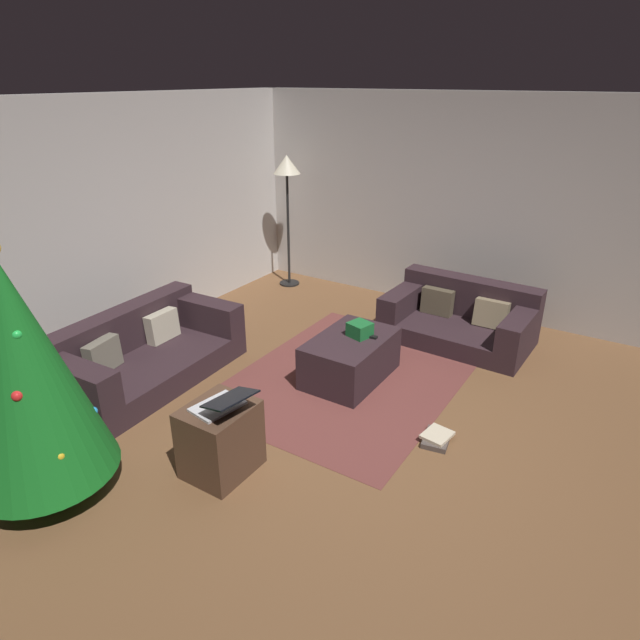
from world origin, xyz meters
TOP-DOWN VIEW (x-y plane):
  - ground_plane at (0.00, 0.00)m, footprint 6.40×6.40m
  - rear_partition at (0.00, 3.14)m, footprint 6.40×0.12m
  - corner_partition at (3.14, 0.00)m, footprint 0.12×6.40m
  - couch_left at (-0.30, 2.24)m, footprint 1.92×1.03m
  - couch_right at (2.25, -0.11)m, footprint 0.98×1.61m
  - ottoman at (0.79, 0.50)m, footprint 0.97×0.63m
  - gift_box at (0.87, 0.45)m, footprint 0.24×0.24m
  - tv_remote at (0.90, 0.35)m, footprint 0.06×0.16m
  - christmas_tree at (-1.78, 1.52)m, footprint 1.00×1.00m
  - side_table at (-0.95, 0.62)m, footprint 0.52×0.44m
  - laptop at (-0.96, 0.56)m, footprint 0.42×0.45m
  - book_stack at (0.26, -0.62)m, footprint 0.33×0.25m
  - corner_lamp at (2.66, 2.56)m, footprint 0.36×0.36m
  - area_rug at (0.79, 0.50)m, footprint 2.60×2.00m

SIDE VIEW (x-z plane):
  - ground_plane at x=0.00m, z-range 0.00..0.00m
  - area_rug at x=0.79m, z-range 0.00..0.01m
  - book_stack at x=0.26m, z-range 0.00..0.07m
  - ottoman at x=0.79m, z-range 0.00..0.44m
  - couch_right at x=2.25m, z-range -0.07..0.57m
  - couch_left at x=-0.30m, z-range -0.07..0.58m
  - side_table at x=-0.95m, z-range 0.00..0.56m
  - tv_remote at x=0.90m, z-range 0.44..0.46m
  - gift_box at x=0.87m, z-range 0.44..0.58m
  - laptop at x=-0.96m, z-range 0.53..0.70m
  - christmas_tree at x=-1.78m, z-range 0.05..1.92m
  - rear_partition at x=0.00m, z-range 0.00..2.60m
  - corner_partition at x=3.14m, z-range 0.00..2.60m
  - corner_lamp at x=2.66m, z-range 0.64..2.44m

